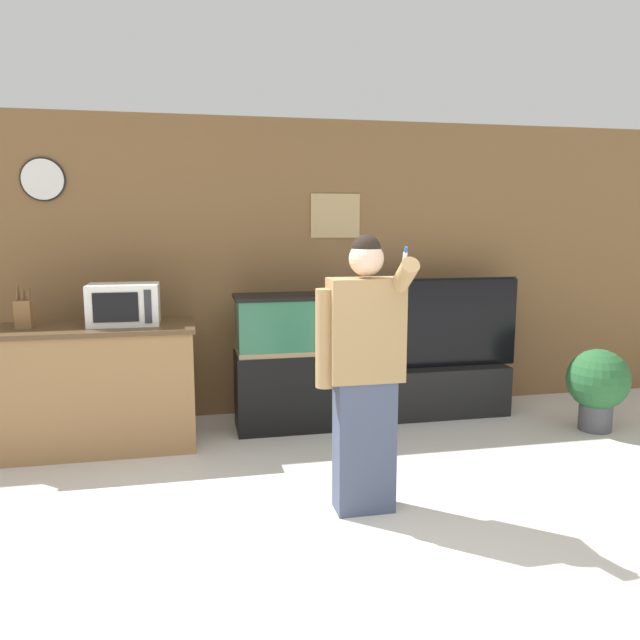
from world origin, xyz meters
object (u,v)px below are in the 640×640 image
Objects in this scene: knife_block at (24,313)px; tv_on_stand at (444,375)px; person_standing at (364,371)px; aquarium_on_stand at (296,361)px; potted_plant at (598,383)px; counter_island at (99,387)px; microwave at (124,304)px.

knife_block is 3.47m from tv_on_stand.
person_standing reaches higher than knife_block.
aquarium_on_stand is 1.65× the size of potted_plant.
counter_island is at bearing -175.27° from tv_on_stand.
counter_island is at bearing -174.06° from aquarium_on_stand.
person_standing is (2.17, -1.44, -0.20)m from knife_block.
tv_on_stand is 1.26m from potted_plant.
potted_plant is (2.29, 1.00, -0.46)m from person_standing.
tv_on_stand is (1.35, 0.08, -0.20)m from aquarium_on_stand.
microwave reaches higher than aquarium_on_stand.
person_standing is 2.54m from potted_plant.
microwave reaches higher than counter_island.
person_standing is (1.47, -1.46, -0.24)m from microwave.
aquarium_on_stand is 1.63m from person_standing.
counter_island is at bearing -0.70° from knife_block.
person_standing is at bearing -85.42° from aquarium_on_stand.
microwave is 2.80m from tv_on_stand.
microwave is 3.85m from potted_plant.
potted_plant is (3.97, -0.43, -0.08)m from counter_island.
microwave is at bearing 173.11° from potted_plant.
person_standing is at bearing -33.58° from knife_block.
knife_block is at bearing 179.30° from counter_island.
potted_plant is at bearing -5.61° from knife_block.
knife_block reaches higher than tv_on_stand.
counter_island is 1.56m from aquarium_on_stand.
potted_plant is at bearing -32.19° from tv_on_stand.
person_standing is at bearing -44.80° from microwave.
tv_on_stand is at bearing 3.95° from knife_block.
counter_island is 0.66m from microwave.
potted_plant is (1.07, -0.67, 0.04)m from tv_on_stand.
tv_on_stand is 0.83× the size of person_standing.
microwave is at bearing 135.20° from person_standing.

